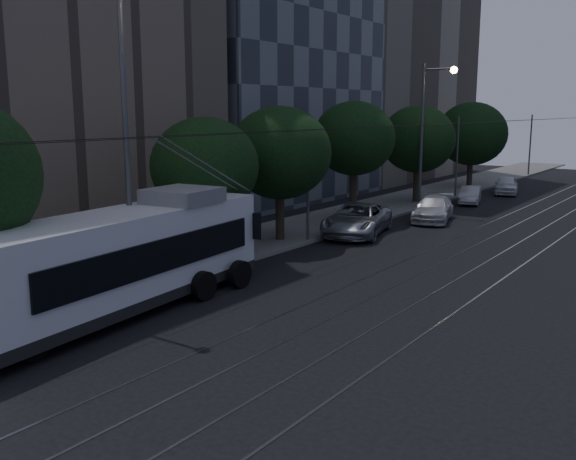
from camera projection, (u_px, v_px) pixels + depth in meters
The scene contains 18 objects.
ground at pixel (275, 313), 20.61m from camera, with size 120.00×120.00×0.00m, color black.
sidewalk at pixel (365, 211), 40.93m from camera, with size 5.00×90.00×0.15m, color slate.
tram_rails at pixel (526, 229), 35.29m from camera, with size 4.52×90.00×0.02m.
overhead_wires at pixel (403, 160), 38.88m from camera, with size 2.23×90.00×6.00m.
building_glass_mid at pixel (242, 12), 46.57m from camera, with size 14.40×18.40×26.80m.
trolleybus at pixel (121, 260), 20.42m from camera, with size 3.82×12.64×5.63m.
pickup_silver at pixel (357, 219), 33.47m from camera, with size 2.73×5.91×1.64m, color #B0B4B9.
car_white_a at pixel (426, 211), 37.47m from camera, with size 1.45×3.61×1.23m, color white.
car_white_b at pixel (433, 209), 37.70m from camera, with size 2.00×4.93×1.43m, color silver.
car_white_c at pixel (470, 195), 44.66m from camera, with size 1.30×3.72×1.23m, color #B6B6BB.
car_white_d at pixel (506, 185), 49.70m from camera, with size 1.68×4.18×1.42m, color white.
tree_1 at pixel (205, 167), 26.71m from camera, with size 4.54×4.54×6.18m.
tree_2 at pixel (280, 153), 30.97m from camera, with size 5.01×5.01×6.65m.
tree_3 at pixel (354, 139), 37.51m from camera, with size 4.82×4.82×6.98m.
tree_4 at pixel (418, 139), 44.04m from camera, with size 5.12×5.12×6.78m.
tree_5 at pixel (472, 134), 52.70m from camera, with size 5.76×5.76×7.11m.
streetlamp_near at pixel (134, 114), 21.10m from camera, with size 2.53×0.44×10.52m.
streetlamp_far at pixel (428, 122), 40.93m from camera, with size 2.28×0.44×9.33m.
Camera 1 is at (11.70, -15.94, 6.44)m, focal length 40.00 mm.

